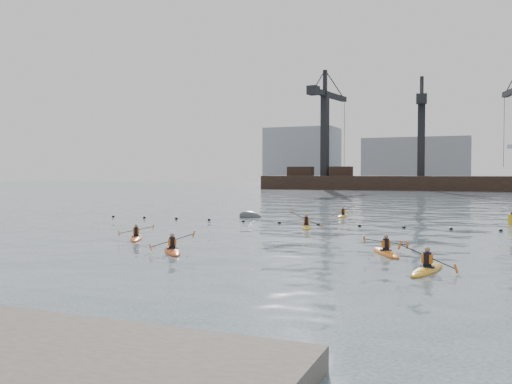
{
  "coord_description": "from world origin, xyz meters",
  "views": [
    {
      "loc": [
        11.53,
        -15.31,
        3.73
      ],
      "look_at": [
        1.41,
        9.46,
        2.8
      ],
      "focal_mm": 38.0,
      "sensor_mm": 36.0,
      "label": 1
    }
  ],
  "objects_px": {
    "kayaker_4": "(386,252)",
    "mooring_buoy": "(251,217)",
    "kayaker_1": "(427,269)",
    "kayaker_0": "(172,250)",
    "kayaker_2": "(136,237)",
    "kayaker_3": "(306,226)",
    "kayaker_5": "(343,216)"
  },
  "relations": [
    {
      "from": "kayaker_4",
      "to": "mooring_buoy",
      "type": "height_order",
      "value": "kayaker_4"
    },
    {
      "from": "kayaker_1",
      "to": "mooring_buoy",
      "type": "xyz_separation_m",
      "value": [
        -15.93,
        20.65,
        -0.1
      ]
    },
    {
      "from": "kayaker_0",
      "to": "mooring_buoy",
      "type": "distance_m",
      "value": 20.4
    },
    {
      "from": "kayaker_2",
      "to": "kayaker_3",
      "type": "height_order",
      "value": "kayaker_3"
    },
    {
      "from": "kayaker_3",
      "to": "mooring_buoy",
      "type": "xyz_separation_m",
      "value": [
        -6.85,
        6.52,
        -0.1
      ]
    },
    {
      "from": "kayaker_3",
      "to": "mooring_buoy",
      "type": "relative_size",
      "value": 1.67
    },
    {
      "from": "kayaker_0",
      "to": "kayaker_5",
      "type": "relative_size",
      "value": 0.98
    },
    {
      "from": "mooring_buoy",
      "to": "kayaker_0",
      "type": "bearing_deg",
      "value": -77.75
    },
    {
      "from": "kayaker_1",
      "to": "kayaker_4",
      "type": "relative_size",
      "value": 1.08
    },
    {
      "from": "kayaker_1",
      "to": "kayaker_2",
      "type": "relative_size",
      "value": 1.17
    },
    {
      "from": "kayaker_0",
      "to": "kayaker_1",
      "type": "height_order",
      "value": "kayaker_1"
    },
    {
      "from": "kayaker_5",
      "to": "kayaker_4",
      "type": "bearing_deg",
      "value": -71.85
    },
    {
      "from": "kayaker_1",
      "to": "mooring_buoy",
      "type": "height_order",
      "value": "kayaker_1"
    },
    {
      "from": "kayaker_0",
      "to": "kayaker_3",
      "type": "height_order",
      "value": "kayaker_3"
    },
    {
      "from": "kayaker_1",
      "to": "kayaker_3",
      "type": "distance_m",
      "value": 16.79
    },
    {
      "from": "kayaker_0",
      "to": "kayaker_5",
      "type": "distance_m",
      "value": 23.8
    },
    {
      "from": "kayaker_0",
      "to": "kayaker_4",
      "type": "relative_size",
      "value": 0.93
    },
    {
      "from": "kayaker_3",
      "to": "mooring_buoy",
      "type": "bearing_deg",
      "value": 118.99
    },
    {
      "from": "kayaker_0",
      "to": "kayaker_4",
      "type": "height_order",
      "value": "kayaker_0"
    },
    {
      "from": "kayaker_0",
      "to": "kayaker_4",
      "type": "bearing_deg",
      "value": -18.59
    },
    {
      "from": "kayaker_0",
      "to": "mooring_buoy",
      "type": "height_order",
      "value": "kayaker_0"
    },
    {
      "from": "kayaker_0",
      "to": "kayaker_5",
      "type": "bearing_deg",
      "value": 45.96
    },
    {
      "from": "kayaker_4",
      "to": "kayaker_0",
      "type": "bearing_deg",
      "value": -7.67
    },
    {
      "from": "kayaker_2",
      "to": "kayaker_5",
      "type": "xyz_separation_m",
      "value": [
        7.23,
        20.05,
        -0.0
      ]
    },
    {
      "from": "kayaker_2",
      "to": "kayaker_5",
      "type": "relative_size",
      "value": 0.97
    },
    {
      "from": "kayaker_3",
      "to": "kayaker_5",
      "type": "distance_m",
      "value": 10.23
    },
    {
      "from": "kayaker_1",
      "to": "kayaker_3",
      "type": "bearing_deg",
      "value": 134.98
    },
    {
      "from": "kayaker_5",
      "to": "mooring_buoy",
      "type": "distance_m",
      "value": 7.96
    },
    {
      "from": "kayaker_3",
      "to": "kayaker_0",
      "type": "bearing_deg",
      "value": -118.12
    },
    {
      "from": "kayaker_4",
      "to": "kayaker_3",
      "type": "bearing_deg",
      "value": -82.35
    },
    {
      "from": "kayaker_4",
      "to": "mooring_buoy",
      "type": "relative_size",
      "value": 1.56
    },
    {
      "from": "kayaker_2",
      "to": "mooring_buoy",
      "type": "height_order",
      "value": "kayaker_2"
    }
  ]
}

